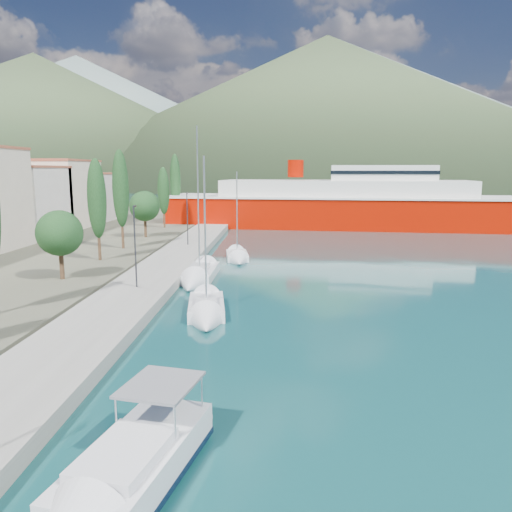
{
  "coord_description": "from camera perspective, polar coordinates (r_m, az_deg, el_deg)",
  "views": [
    {
      "loc": [
        1.49,
        -20.21,
        9.41
      ],
      "look_at": [
        0.0,
        14.0,
        3.5
      ],
      "focal_mm": 35.0,
      "sensor_mm": 36.0,
      "label": 1
    }
  ],
  "objects": [
    {
      "name": "hills_far",
      "position": [
        657.01,
        15.08,
        15.4
      ],
      "size": [
        1480.0,
        900.0,
        180.0
      ],
      "color": "slate",
      "rests_on": "ground"
    },
    {
      "name": "tree_row",
      "position": [
        55.86,
        -15.73,
        5.9
      ],
      "size": [
        3.98,
        65.58,
        11.42
      ],
      "color": "#47301E",
      "rests_on": "land_strip"
    },
    {
      "name": "ferry",
      "position": [
        84.46,
        10.17,
        5.66
      ],
      "size": [
        59.8,
        18.82,
        11.68
      ],
      "color": "#A70E00",
      "rests_on": "ground"
    },
    {
      "name": "sailboat_near",
      "position": [
        32.04,
        -5.7,
        -6.77
      ],
      "size": [
        3.36,
        8.05,
        11.22
      ],
      "color": "silver",
      "rests_on": "ground"
    },
    {
      "name": "hills_near",
      "position": [
        406.35,
        16.82,
        15.0
      ],
      "size": [
        1010.0,
        520.0,
        115.0
      ],
      "color": "#3C4F2F",
      "rests_on": "ground"
    },
    {
      "name": "ground",
      "position": [
        140.53,
        1.9,
        5.94
      ],
      "size": [
        1400.0,
        1400.0,
        0.0
      ],
      "primitive_type": "plane",
      "color": "#114446"
    },
    {
      "name": "quay",
      "position": [
        48.23,
        -10.11,
        -1.13
      ],
      "size": [
        5.0,
        88.0,
        0.8
      ],
      "primitive_type": "cube",
      "color": "gray",
      "rests_on": "ground"
    },
    {
      "name": "sailboat_far",
      "position": [
        51.98,
        -2.07,
        -0.32
      ],
      "size": [
        3.11,
        7.12,
        10.12
      ],
      "color": "silver",
      "rests_on": "ground"
    },
    {
      "name": "sailboat_mid",
      "position": [
        42.32,
        -6.89,
        -2.66
      ],
      "size": [
        2.66,
        9.81,
        14.09
      ],
      "color": "silver",
      "rests_on": "ground"
    },
    {
      "name": "lamp_posts",
      "position": [
        36.73,
        -14.13,
        1.16
      ],
      "size": [
        0.15,
        46.86,
        6.06
      ],
      "color": "#2D2D33",
      "rests_on": "quay"
    },
    {
      "name": "motor_cruiser",
      "position": [
        15.71,
        -16.17,
        -25.05
      ],
      "size": [
        4.33,
        9.07,
        3.22
      ],
      "color": "black",
      "rests_on": "ground"
    }
  ]
}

